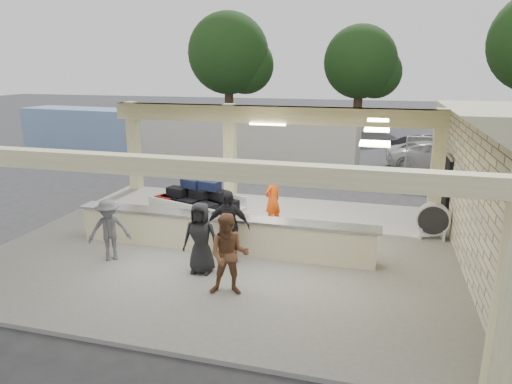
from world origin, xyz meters
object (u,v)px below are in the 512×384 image
(baggage_handler, at_px, (273,200))
(container_blue, at_px, (99,130))
(passenger_b, at_px, (228,227))
(car_white_a, at_px, (437,156))
(passenger_a, at_px, (229,255))
(container_white, at_px, (248,139))
(passenger_d, at_px, (201,238))
(car_dark, at_px, (429,148))
(luggage_cart, at_px, (198,201))
(passenger_c, at_px, (109,230))
(drum_fan, at_px, (433,219))
(baggage_counter, at_px, (222,233))

(baggage_handler, distance_m, container_blue, 16.64)
(passenger_b, relative_size, car_white_a, 0.40)
(passenger_a, height_order, container_white, container_white)
(baggage_handler, xyz_separation_m, passenger_b, (-0.47, -2.84, 0.09))
(passenger_d, relative_size, car_dark, 0.44)
(luggage_cart, bearing_deg, container_white, 115.75)
(passenger_b, height_order, passenger_c, passenger_b)
(luggage_cart, distance_m, drum_fan, 6.89)
(drum_fan, distance_m, car_white_a, 10.30)
(passenger_d, bearing_deg, baggage_counter, 85.86)
(passenger_b, bearing_deg, baggage_counter, 111.76)
(container_blue, bearing_deg, passenger_d, -44.01)
(luggage_cart, xyz_separation_m, passenger_a, (2.29, -3.81, 0.09))
(baggage_handler, height_order, passenger_a, passenger_a)
(luggage_cart, bearing_deg, passenger_b, -34.14)
(luggage_cart, xyz_separation_m, container_blue, (-10.76, 11.08, 0.33))
(passenger_b, xyz_separation_m, passenger_d, (-0.42, -0.75, -0.07))
(container_blue, bearing_deg, baggage_counter, -41.01)
(passenger_d, relative_size, container_blue, 0.18)
(car_white_a, relative_size, container_blue, 0.49)
(drum_fan, bearing_deg, passenger_c, -152.06)
(baggage_handler, bearing_deg, container_white, -128.16)
(passenger_a, xyz_separation_m, passenger_c, (-3.49, 0.93, -0.11))
(passenger_a, height_order, container_blue, container_blue)
(passenger_a, bearing_deg, passenger_d, 128.38)
(drum_fan, bearing_deg, container_white, 134.20)
(drum_fan, height_order, container_white, container_white)
(passenger_a, distance_m, passenger_c, 3.61)
(luggage_cart, height_order, drum_fan, luggage_cart)
(drum_fan, xyz_separation_m, car_dark, (0.93, 12.41, 0.01))
(passenger_b, height_order, container_white, container_white)
(baggage_handler, bearing_deg, drum_fan, 124.48)
(drum_fan, distance_m, baggage_handler, 4.65)
(passenger_a, distance_m, passenger_d, 1.31)
(drum_fan, relative_size, container_white, 0.09)
(baggage_counter, xyz_separation_m, passenger_c, (-2.52, -1.30, 0.31))
(passenger_a, xyz_separation_m, car_dark, (5.46, 17.12, -0.35))
(baggage_handler, relative_size, passenger_d, 0.97)
(car_dark, bearing_deg, baggage_handler, -167.72)
(luggage_cart, bearing_deg, baggage_handler, 34.04)
(baggage_counter, bearing_deg, passenger_b, -57.57)
(car_white_a, bearing_deg, baggage_handler, 143.95)
(passenger_d, xyz_separation_m, container_white, (-2.71, 13.17, 0.26))
(passenger_d, bearing_deg, passenger_c, 175.25)
(baggage_counter, height_order, luggage_cart, luggage_cart)
(car_dark, bearing_deg, passenger_c, -172.98)
(passenger_a, relative_size, car_dark, 0.46)
(luggage_cart, bearing_deg, car_dark, 77.67)
(car_dark, distance_m, container_blue, 18.65)
(drum_fan, height_order, passenger_a, passenger_a)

